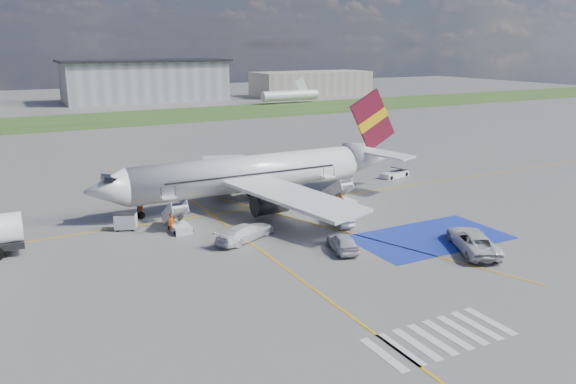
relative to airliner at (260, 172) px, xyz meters
name	(u,v)px	position (x,y,z in m)	size (l,w,h in m)	color
ground	(313,242)	(-1.51, -14.00, -3.39)	(400.00, 400.00, 0.00)	#60605E
grass_strip	(106,120)	(-1.51, 81.00, -3.39)	(400.00, 30.00, 0.01)	#2D4C1E
taxiway_line_main	(256,208)	(-1.51, -2.00, -3.39)	(120.00, 0.20, 0.01)	gold
taxiway_line_cross	(324,297)	(-6.51, -24.00, -3.39)	(0.20, 60.00, 0.01)	gold
taxiway_line_diag	(256,208)	(-1.51, -2.00, -3.39)	(0.20, 60.00, 0.01)	gold
staging_box	(430,237)	(8.49, -18.00, -3.39)	(14.00, 8.00, 0.01)	#1A2E9F
crosswalk	(440,337)	(-3.31, -32.00, -3.39)	(9.00, 4.00, 0.01)	silver
terminal_centre	(146,81)	(18.49, 121.00, 2.61)	(48.00, 18.00, 12.00)	gray
terminal_east	(311,83)	(73.49, 114.00, 0.61)	(40.00, 16.00, 8.00)	gray
airliner	(260,172)	(0.00, 0.00, 0.00)	(36.81, 32.95, 11.92)	silver
airstairs_fwd	(179,224)	(-11.01, -5.30, -2.77)	(1.90, 5.20, 3.60)	silver
airstairs_aft	(343,199)	(7.49, -5.30, -2.77)	(1.90, 5.20, 3.60)	silver
gpu_cart	(126,222)	(-15.36, -2.72, -2.65)	(2.29, 1.91, 1.64)	silver
belt_loader	(395,174)	(20.92, 2.59, -3.05)	(4.76, 2.57, 1.38)	silver
car_silver_a	(343,242)	(-0.39, -17.04, -2.63)	(1.81, 4.50, 1.53)	silver
car_silver_b	(339,218)	(3.25, -11.00, -2.69)	(1.50, 4.29, 1.41)	#AEB1B5
van_white_a	(473,237)	(9.51, -22.08, -2.27)	(2.76, 5.99, 2.25)	silver
van_white_b	(245,229)	(-6.53, -10.64, -2.42)	(2.02, 4.96, 1.94)	white
crew_fwd	(171,223)	(-11.76, -5.42, -2.50)	(0.65, 0.43, 1.78)	#E2570B
crew_nose	(140,209)	(-13.19, 0.58, -2.56)	(0.81, 0.63, 1.66)	#FA5D0D
crew_aft	(341,202)	(6.10, -6.91, -2.48)	(1.07, 0.44, 1.82)	orange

